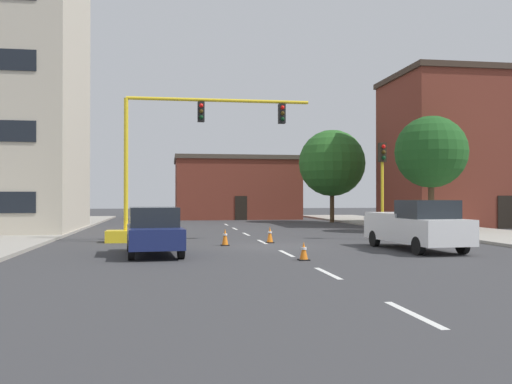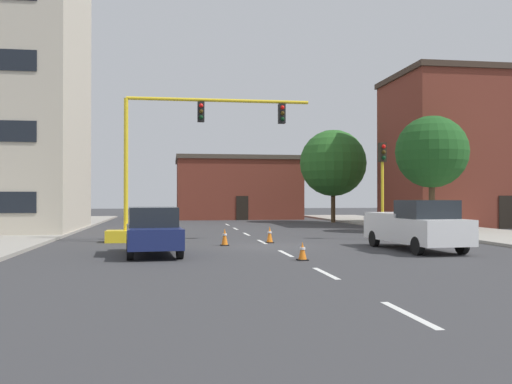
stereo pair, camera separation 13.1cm
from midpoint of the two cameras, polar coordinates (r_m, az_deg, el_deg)
name	(u,v)px [view 1 (the left image)]	position (r m, az deg, el deg)	size (l,w,h in m)	color
ground_plane	(272,246)	(24.06, 1.45, -5.54)	(160.00, 160.00, 0.00)	#38383A
sidewalk_left	(9,235)	(32.74, -23.80, -4.03)	(6.00, 56.00, 0.14)	#9E998E
sidewalk_right	(455,231)	(35.92, 19.44, -3.73)	(6.00, 56.00, 0.14)	#9E998E
lane_stripe_seg_0	(413,314)	(10.71, 15.30, -11.84)	(0.16, 2.40, 0.01)	silver
lane_stripe_seg_1	(328,273)	(15.82, 7.03, -8.16)	(0.16, 2.40, 0.01)	silver
lane_stripe_seg_2	(286,253)	(21.13, 2.92, -6.23)	(0.16, 2.40, 0.01)	silver
lane_stripe_seg_3	(262,242)	(26.51, 0.48, -5.06)	(0.16, 2.40, 0.01)	silver
lane_stripe_seg_4	(246,234)	(31.94, -1.12, -4.28)	(0.16, 2.40, 0.01)	silver
lane_stripe_seg_5	(235,229)	(37.39, -2.26, -3.73)	(0.16, 2.40, 0.01)	silver
lane_stripe_seg_6	(226,225)	(42.85, -3.11, -3.32)	(0.16, 2.40, 0.01)	silver
building_brick_center	(235,188)	(56.14, -2.23, 0.41)	(11.93, 10.11, 5.99)	brown
building_row_right	(472,151)	(44.23, 20.98, 3.93)	(12.00, 8.40, 10.99)	brown
traffic_signal_gantry	(153,193)	(26.92, -10.48, -0.14)	(9.64, 1.20, 6.83)	yellow
traffic_light_pole_right	(382,168)	(28.60, 12.55, 2.35)	(0.32, 0.47, 4.80)	yellow
tree_right_mid	(431,152)	(35.27, 17.20, 3.88)	(4.31, 4.31, 6.96)	#4C3823
tree_right_far	(332,163)	(47.05, 7.62, 2.92)	(5.50, 5.50, 7.67)	#4C3823
pickup_truck_white	(416,226)	(23.18, 15.77, -3.30)	(2.39, 5.53, 1.99)	white
sedan_navy_near_left	(154,231)	(20.85, -10.48, -3.86)	(2.20, 4.63, 1.74)	navy
traffic_cone_roadside_a	(270,235)	(25.90, 1.27, -4.34)	(0.36, 0.36, 0.76)	black
traffic_cone_roadside_b	(225,237)	(24.48, -3.31, -4.58)	(0.36, 0.36, 0.76)	black
traffic_cone_roadside_c	(304,251)	(18.87, 4.66, -6.00)	(0.36, 0.36, 0.62)	black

